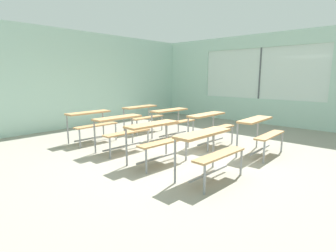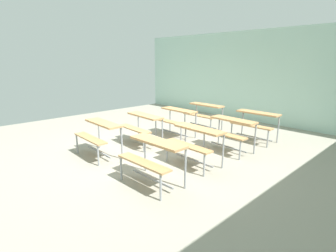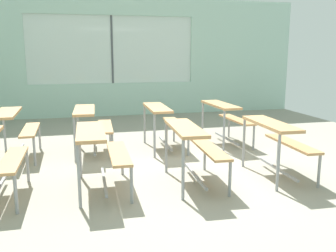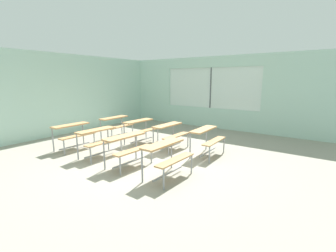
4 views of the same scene
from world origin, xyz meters
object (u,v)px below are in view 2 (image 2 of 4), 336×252
at_px(desk_bench_r0c1, 153,152).
at_px(desk_bench_r3c1, 256,119).
at_px(desk_bench_r1c1, 195,137).
at_px(desk_bench_r2c0, 176,116).
at_px(desk_bench_r0c0, 99,131).
at_px(desk_bench_r1c0, 141,122).
at_px(desk_bench_r2c1, 230,127).
at_px(desk_bench_r3c0, 204,111).

bearing_deg(desk_bench_r0c1, desk_bench_r3c1, 89.64).
distance_m(desk_bench_r1c1, desk_bench_r2c0, 2.05).
bearing_deg(desk_bench_r0c0, desk_bench_r2c0, 90.14).
distance_m(desk_bench_r1c0, desk_bench_r2c1, 2.11).
distance_m(desk_bench_r0c1, desk_bench_r3c1, 3.51).
bearing_deg(desk_bench_r3c0, desk_bench_r1c1, -54.73).
distance_m(desk_bench_r2c0, desk_bench_r3c1, 2.07).
relative_size(desk_bench_r0c1, desk_bench_r2c0, 1.00).
height_order(desk_bench_r0c1, desk_bench_r3c1, same).
height_order(desk_bench_r0c1, desk_bench_r1c0, same).
height_order(desk_bench_r2c0, desk_bench_r3c1, same).
relative_size(desk_bench_r1c0, desk_bench_r2c0, 1.01).
bearing_deg(desk_bench_r0c1, desk_bench_r2c1, 90.13).
bearing_deg(desk_bench_r3c1, desk_bench_r0c0, -117.83).
bearing_deg(desk_bench_r2c1, desk_bench_r0c0, -124.44).
distance_m(desk_bench_r1c1, desk_bench_r2c1, 1.19).
relative_size(desk_bench_r1c0, desk_bench_r2c1, 1.00).
xyz_separation_m(desk_bench_r0c0, desk_bench_r2c0, (0.07, 2.29, 0.00)).
distance_m(desk_bench_r0c0, desk_bench_r3c1, 3.90).
height_order(desk_bench_r1c0, desk_bench_r3c1, same).
distance_m(desk_bench_r0c0, desk_bench_r1c1, 2.08).
height_order(desk_bench_r0c0, desk_bench_r0c1, same).
xyz_separation_m(desk_bench_r2c0, desk_bench_r2c1, (1.70, 0.03, 0.00)).
height_order(desk_bench_r0c0, desk_bench_r2c1, same).
bearing_deg(desk_bench_r0c1, desk_bench_r1c0, 145.55).
height_order(desk_bench_r1c0, desk_bench_r2c0, same).
bearing_deg(desk_bench_r2c1, desk_bench_r1c0, -143.73).
distance_m(desk_bench_r1c1, desk_bench_r3c1, 2.35).
bearing_deg(desk_bench_r1c0, desk_bench_r1c1, 1.92).
relative_size(desk_bench_r0c0, desk_bench_r1c0, 0.99).
bearing_deg(desk_bench_r1c0, desk_bench_r2c1, 36.28).
relative_size(desk_bench_r1c1, desk_bench_r2c1, 0.99).
distance_m(desk_bench_r0c0, desk_bench_r1c0, 1.16).
height_order(desk_bench_r3c0, desk_bench_r3c1, same).
relative_size(desk_bench_r0c0, desk_bench_r2c1, 0.99).
bearing_deg(desk_bench_r2c0, desk_bench_r3c1, 36.20).
height_order(desk_bench_r0c1, desk_bench_r2c0, same).
height_order(desk_bench_r0c0, desk_bench_r2c0, same).
bearing_deg(desk_bench_r3c1, desk_bench_r2c1, -90.87).
distance_m(desk_bench_r0c0, desk_bench_r3c0, 3.48).
bearing_deg(desk_bench_r3c1, desk_bench_r3c0, 178.91).
xyz_separation_m(desk_bench_r1c0, desk_bench_r2c1, (1.76, 1.16, 0.00)).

